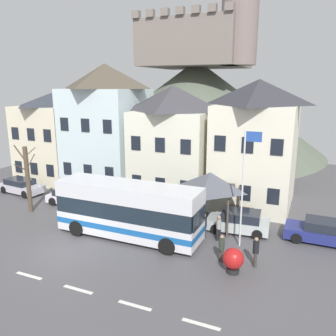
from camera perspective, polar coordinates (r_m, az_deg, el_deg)
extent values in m
cube|color=#514E52|center=(21.17, -16.27, -13.03)|extent=(40.00, 60.00, 0.06)
cube|color=silver|center=(19.29, -22.02, -16.19)|extent=(1.60, 0.20, 0.01)
cube|color=silver|center=(17.50, -14.67, -18.88)|extent=(1.60, 0.20, 0.01)
cube|color=silver|center=(16.07, -5.53, -21.72)|extent=(1.60, 0.20, 0.01)
cube|color=silver|center=(15.11, 5.48, -24.34)|extent=(1.60, 0.20, 0.01)
cube|color=beige|center=(35.71, -18.23, 3.92)|extent=(5.66, 5.92, 7.29)
pyramid|color=#343842|center=(35.29, -18.75, 10.72)|extent=(5.66, 5.92, 1.20)
cube|color=black|center=(35.27, -23.49, 0.19)|extent=(0.80, 0.06, 1.10)
cube|color=black|center=(33.94, -21.30, -0.10)|extent=(0.80, 0.06, 1.10)
cube|color=black|center=(32.67, -18.93, -0.41)|extent=(0.80, 0.06, 1.10)
cube|color=black|center=(34.73, -23.99, 5.28)|extent=(0.80, 0.06, 1.10)
cube|color=black|center=(33.38, -21.77, 5.19)|extent=(0.80, 0.06, 1.10)
cube|color=black|center=(32.08, -19.37, 5.08)|extent=(0.80, 0.06, 1.10)
cube|color=silver|center=(32.12, -10.00, 4.84)|extent=(6.43, 6.33, 8.91)
pyramid|color=#4F4639|center=(31.75, -10.42, 14.74)|extent=(6.43, 6.33, 2.15)
cube|color=black|center=(31.30, -16.31, -0.08)|extent=(0.80, 0.06, 1.10)
cube|color=black|center=(30.01, -13.14, -0.47)|extent=(0.80, 0.06, 1.10)
cube|color=black|center=(28.81, -9.71, -0.89)|extent=(0.80, 0.06, 1.10)
cube|color=black|center=(30.65, -16.79, 6.97)|extent=(0.80, 0.06, 1.10)
cube|color=black|center=(29.32, -13.55, 6.89)|extent=(0.80, 0.06, 1.10)
cube|color=black|center=(28.10, -10.02, 6.78)|extent=(0.80, 0.06, 1.10)
cube|color=silver|center=(28.61, 0.85, 2.20)|extent=(6.21, 5.15, 7.18)
pyramid|color=#3F3D43|center=(28.05, 0.88, 11.48)|extent=(6.21, 5.15, 2.05)
cube|color=black|center=(27.64, -5.21, -2.26)|extent=(0.80, 0.06, 1.10)
cube|color=black|center=(26.74, -1.31, -2.76)|extent=(0.80, 0.06, 1.10)
cube|color=black|center=(25.98, 2.85, -3.27)|extent=(0.80, 0.06, 1.10)
cube|color=black|center=(26.95, -5.35, 4.13)|extent=(0.80, 0.06, 1.10)
cube|color=black|center=(26.03, -1.34, 3.85)|extent=(0.80, 0.06, 1.10)
cube|color=black|center=(25.25, 2.94, 3.52)|extent=(0.80, 0.06, 1.10)
cube|color=silver|center=(27.65, 14.24, 2.05)|extent=(5.77, 6.94, 7.82)
pyramid|color=#32333A|center=(27.12, 14.85, 12.11)|extent=(5.77, 6.94, 1.85)
cube|color=black|center=(25.20, 8.33, -3.58)|extent=(0.80, 0.06, 1.10)
cube|color=black|center=(24.80, 12.62, -4.06)|extent=(0.80, 0.06, 1.10)
cube|color=black|center=(24.55, 17.03, -4.52)|extent=(0.80, 0.06, 1.10)
cube|color=black|center=(24.41, 8.60, 4.06)|extent=(0.80, 0.06, 1.10)
cube|color=black|center=(24.00, 13.04, 3.70)|extent=(0.80, 0.06, 1.10)
cube|color=black|center=(23.74, 17.60, 3.30)|extent=(0.80, 0.06, 1.10)
cone|color=#596252|center=(48.62, 4.66, 10.08)|extent=(34.74, 34.74, 12.50)
cube|color=slate|center=(48.78, 4.85, 19.54)|extent=(12.46, 12.46, 5.56)
cylinder|color=slate|center=(44.41, 11.78, 22.65)|extent=(4.27, 4.27, 9.80)
cube|color=slate|center=(45.83, -5.30, 23.96)|extent=(0.96, 0.70, 0.86)
cube|color=slate|center=(44.97, -2.94, 24.20)|extent=(0.96, 0.70, 0.86)
cube|color=slate|center=(44.17, -0.49, 24.41)|extent=(0.96, 0.70, 0.86)
cube|color=slate|center=(43.45, 2.05, 24.58)|extent=(0.96, 0.70, 0.86)
cube|color=slate|center=(42.80, 4.68, 24.71)|extent=(0.96, 0.70, 0.86)
cube|color=slate|center=(42.22, 7.40, 24.80)|extent=(0.96, 0.70, 0.86)
cube|color=slate|center=(41.73, 10.18, 24.84)|extent=(0.96, 0.70, 0.86)
cube|color=silver|center=(21.77, -6.51, -9.20)|extent=(9.11, 2.41, 1.21)
cube|color=#1959A5|center=(21.75, -6.51, -9.06)|extent=(9.13, 2.43, 0.36)
cube|color=#19232D|center=(21.36, -6.59, -6.45)|extent=(9.01, 2.37, 1.02)
cube|color=silver|center=(21.04, -6.66, -3.93)|extent=(9.11, 2.41, 0.95)
cube|color=#19232D|center=(19.61, 5.21, -8.31)|extent=(0.06, 2.02, 0.98)
cylinder|color=black|center=(21.63, 2.32, -10.30)|extent=(1.00, 0.28, 1.00)
cylinder|color=black|center=(19.70, -0.16, -12.82)|extent=(1.00, 0.28, 1.00)
cylinder|color=black|center=(24.37, -11.51, -7.74)|extent=(1.00, 0.28, 1.00)
cylinder|color=black|center=(22.67, -14.87, -9.61)|extent=(1.00, 0.28, 1.00)
cylinder|color=#473D33|center=(25.60, 4.38, -4.77)|extent=(0.14, 0.14, 2.40)
cylinder|color=#473D33|center=(24.79, 11.64, -5.65)|extent=(0.14, 0.14, 2.40)
cylinder|color=#473D33|center=(22.68, 1.63, -7.21)|extent=(0.14, 0.14, 2.40)
cylinder|color=#473D33|center=(21.77, 9.81, -8.34)|extent=(0.14, 0.14, 2.40)
pyramid|color=#50525C|center=(23.09, 7.00, -2.20)|extent=(3.60, 3.60, 1.22)
cube|color=silver|center=(23.02, 11.52, -9.04)|extent=(4.04, 2.12, 0.64)
cube|color=#1E232D|center=(22.78, 12.08, -7.69)|extent=(2.46, 1.79, 0.56)
cylinder|color=black|center=(22.48, 7.88, -9.97)|extent=(0.65, 0.25, 0.64)
cylinder|color=black|center=(24.07, 8.71, -8.36)|extent=(0.65, 0.25, 0.64)
cylinder|color=black|center=(22.19, 14.54, -10.63)|extent=(0.65, 0.25, 0.64)
cylinder|color=black|center=(23.80, 14.90, -8.94)|extent=(0.65, 0.25, 0.64)
cube|color=silver|center=(32.73, -23.04, -3.03)|extent=(4.22, 2.12, 0.61)
cube|color=#1E232D|center=(32.74, -23.34, -2.06)|extent=(2.58, 1.75, 0.48)
cylinder|color=black|center=(32.25, -20.39, -3.34)|extent=(0.66, 0.26, 0.64)
cylinder|color=black|center=(31.27, -22.66, -4.06)|extent=(0.66, 0.26, 0.64)
cylinder|color=black|center=(34.28, -23.33, -2.62)|extent=(0.66, 0.26, 0.64)
cylinder|color=black|center=(33.36, -25.54, -3.28)|extent=(0.66, 0.26, 0.64)
cube|color=navy|center=(23.12, 24.43, -9.97)|extent=(4.54, 1.87, 0.64)
cube|color=#1E232D|center=(22.90, 25.15, -8.65)|extent=(2.73, 1.63, 0.55)
cylinder|color=black|center=(22.38, 20.51, -10.87)|extent=(0.64, 0.21, 0.64)
cylinder|color=black|center=(23.99, 20.80, -9.22)|extent=(0.64, 0.21, 0.64)
cube|color=silver|center=(28.59, -15.46, -4.79)|extent=(4.01, 2.21, 0.58)
cube|color=#1E232D|center=(28.54, -15.85, -3.74)|extent=(2.45, 1.85, 0.47)
cylinder|color=black|center=(28.70, -12.32, -4.85)|extent=(0.65, 0.25, 0.64)
cylinder|color=black|center=(27.25, -14.25, -5.96)|extent=(0.65, 0.25, 0.64)
cylinder|color=black|center=(30.04, -16.51, -4.26)|extent=(0.65, 0.25, 0.64)
cylinder|color=black|center=(28.67, -18.57, -5.28)|extent=(0.65, 0.25, 0.64)
cylinder|color=#38332D|center=(19.32, 8.57, -13.99)|extent=(0.13, 0.13, 0.74)
cylinder|color=#38332D|center=(19.21, 9.03, -14.18)|extent=(0.13, 0.13, 0.74)
cylinder|color=#2D382D|center=(18.97, 8.87, -12.37)|extent=(0.31, 0.31, 0.64)
sphere|color=#9E7A60|center=(18.79, 8.92, -11.21)|extent=(0.21, 0.21, 0.21)
cylinder|color=black|center=(21.56, 8.17, -10.87)|extent=(0.18, 0.18, 0.77)
cylinder|color=black|center=(21.71, 8.51, -10.69)|extent=(0.18, 0.18, 0.77)
cylinder|color=gray|center=(21.38, 8.40, -9.20)|extent=(0.29, 0.29, 0.63)
sphere|color=#9E7A60|center=(21.21, 8.44, -8.13)|extent=(0.24, 0.24, 0.24)
cylinder|color=#38332D|center=(19.09, 14.23, -14.57)|extent=(0.17, 0.17, 0.78)
cylinder|color=#38332D|center=(19.27, 14.25, -14.29)|extent=(0.17, 0.17, 0.78)
cylinder|color=black|center=(18.88, 14.36, -12.60)|extent=(0.32, 0.32, 0.68)
sphere|color=#9E7A60|center=(18.69, 14.45, -11.37)|extent=(0.21, 0.21, 0.21)
cylinder|color=#2D2D38|center=(22.00, 5.71, -10.30)|extent=(0.15, 0.15, 0.74)
cylinder|color=#2D2D38|center=(21.86, 6.14, -10.47)|extent=(0.15, 0.15, 0.74)
cylinder|color=black|center=(21.68, 5.97, -8.86)|extent=(0.36, 0.36, 0.62)
sphere|color=tan|center=(21.52, 6.00, -7.82)|extent=(0.23, 0.23, 0.23)
cube|color=brown|center=(25.01, 11.87, -7.31)|extent=(1.75, 0.45, 0.08)
cube|color=brown|center=(25.14, 12.00, -6.67)|extent=(1.75, 0.06, 0.40)
cube|color=#2D2D33|center=(25.25, 10.07, -7.57)|extent=(0.08, 0.36, 0.45)
cube|color=#2D2D33|center=(24.97, 13.65, -8.00)|extent=(0.08, 0.36, 0.45)
cylinder|color=silver|center=(20.04, 12.21, -3.61)|extent=(0.10, 0.10, 6.88)
cube|color=#264CA5|center=(19.29, 13.99, 5.06)|extent=(0.90, 0.03, 0.56)
cylinder|color=black|center=(18.48, 10.67, -16.32)|extent=(0.65, 0.65, 0.25)
sphere|color=#B21919|center=(18.16, 10.76, -14.51)|extent=(1.08, 1.08, 1.08)
cylinder|color=brown|center=(27.31, -22.19, -1.81)|extent=(0.32, 0.32, 4.94)
cylinder|color=brown|center=(26.99, -23.31, 2.21)|extent=(0.76, 0.48, 1.29)
cylinder|color=brown|center=(26.68, -21.83, 2.51)|extent=(0.81, 0.33, 0.71)
cylinder|color=brown|center=(26.90, -23.20, 0.06)|extent=(0.36, 0.90, 0.65)
cylinder|color=brown|center=(26.88, -21.79, 0.98)|extent=(0.68, 0.35, 1.16)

